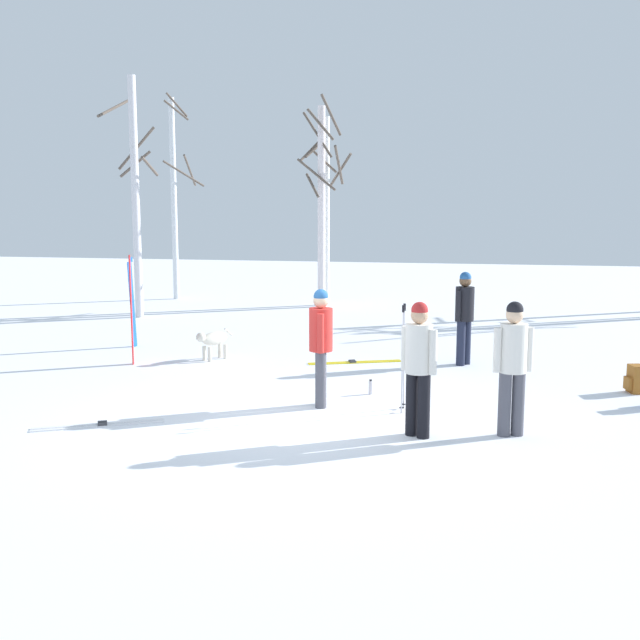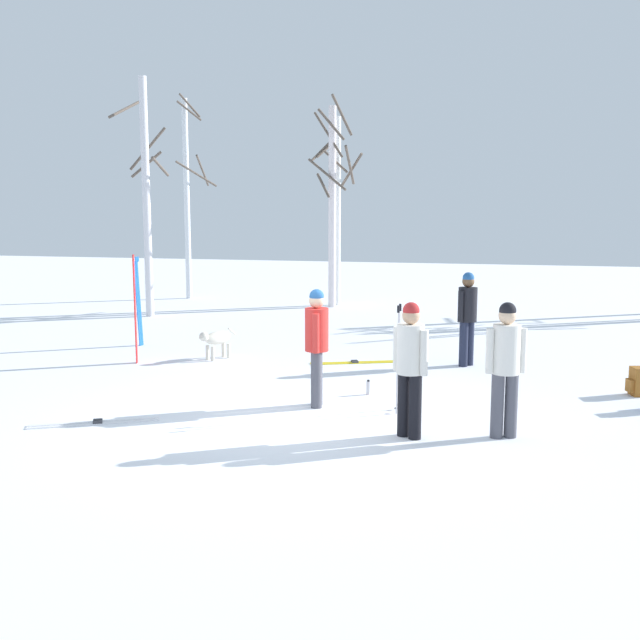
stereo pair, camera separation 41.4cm
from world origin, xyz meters
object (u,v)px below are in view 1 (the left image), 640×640
person_0 (513,360)px  birch_tree_2 (322,202)px  water_bottle_0 (371,387)px  ski_pair_lying_0 (99,425)px  ski_pair_planted_0 (132,303)px  person_2 (465,312)px  birch_tree_1 (135,194)px  birch_tree_0 (175,196)px  ski_pair_lying_1 (355,362)px  backpack_0 (636,379)px  dog (213,340)px  birch_tree_3 (325,205)px  ski_poles_0 (403,355)px  ski_pair_planted_1 (131,310)px  person_1 (419,360)px  person_3 (321,340)px

person_0 → birch_tree_2: bearing=112.9°
water_bottle_0 → ski_pair_lying_0: bearing=-143.0°
ski_pair_planted_0 → birch_tree_2: bearing=70.8°
person_2 → birch_tree_1: (-8.56, 4.41, 2.23)m
person_0 → birch_tree_0: birch_tree_0 is taller
person_2 → ski_pair_lying_1: person_2 is taller
person_2 → backpack_0: person_2 is taller
dog → birch_tree_3: size_ratio=0.15×
ski_pair_planted_0 → water_bottle_0: bearing=-28.3°
ski_pair_lying_0 → ski_poles_0: 4.25m
ski_pair_planted_1 → birch_tree_3: birch_tree_3 is taller
ski_pair_planted_1 → birch_tree_2: 9.11m
person_0 → ski_pair_planted_0: (-7.45, 4.65, -0.05)m
person_0 → birch_tree_0: bearing=128.0°
dog → birch_tree_0: birch_tree_0 is taller
person_1 → birch_tree_1: (-8.12, 9.00, 2.23)m
backpack_0 → dog: bearing=172.1°
backpack_0 → ski_pair_planted_0: bearing=168.4°
ski_pair_lying_1 → birch_tree_1: (-6.58, 4.66, 3.20)m
ski_pair_lying_1 → birch_tree_1: bearing=144.7°
dog → backpack_0: size_ratio=1.84×
person_2 → dog: (-4.65, -0.57, -0.59)m
backpack_0 → person_0: bearing=-126.1°
ski_pair_planted_1 → birch_tree_1: size_ratio=0.33×
water_bottle_0 → birch_tree_0: size_ratio=0.04×
ski_pair_planted_1 → birch_tree_2: size_ratio=0.34×
backpack_0 → person_1: bearing=-136.2°
ski_pair_planted_1 → birch_tree_0: (-3.20, 9.61, 2.24)m
ski_pair_lying_1 → birch_tree_0: bearing=129.8°
birch_tree_2 → person_2: bearing=-60.3°
ski_poles_0 → ski_pair_lying_1: bearing=111.2°
person_3 → birch_tree_3: 11.70m
backpack_0 → ski_pair_lying_0: bearing=-154.8°
person_0 → person_1: size_ratio=1.00×
ski_pair_lying_1 → water_bottle_0: bearing=-74.4°
ski_poles_0 → birch_tree_0: bearing=125.5°
dog → ski_pair_planted_1: (-1.31, -0.68, 0.62)m
ski_pair_planted_1 → person_3: bearing=-28.3°
birch_tree_3 → ski_pair_lying_0: bearing=-91.5°
birch_tree_1 → birch_tree_0: bearing=98.7°
water_bottle_0 → birch_tree_2: 10.84m
ski_pair_lying_0 → birch_tree_2: (0.35, 12.48, 3.03)m
ski_pair_lying_0 → ski_pair_lying_1: size_ratio=0.93×
ski_pair_lying_1 → birch_tree_3: bearing=105.7°
dog → ski_poles_0: 4.85m
person_0 → birch_tree_0: 16.21m
person_3 → ski_pair_planted_0: ski_pair_planted_0 is taller
ski_poles_0 → backpack_0: ski_poles_0 is taller
ski_pair_lying_0 → water_bottle_0: bearing=37.0°
dog → birch_tree_0: 10.40m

